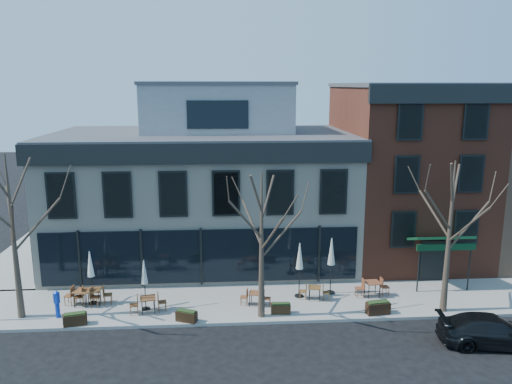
{
  "coord_description": "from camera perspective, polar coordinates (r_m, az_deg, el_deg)",
  "views": [
    {
      "loc": [
        1.24,
        -26.06,
        11.05
      ],
      "look_at": [
        3.14,
        2.0,
        5.0
      ],
      "focal_mm": 35.0,
      "sensor_mm": 36.0,
      "label": 1
    }
  ],
  "objects": [
    {
      "name": "planter_3",
      "position": [
        25.56,
        13.77,
        -12.7
      ],
      "size": [
        1.2,
        0.62,
        0.64
      ],
      "color": "black",
      "rests_on": "sidewalk_front"
    },
    {
      "name": "sidewalk_front",
      "position": [
        26.39,
        0.87,
        -12.45
      ],
      "size": [
        33.5,
        4.7,
        0.15
      ],
      "primitive_type": "cube",
      "color": "gray",
      "rests_on": "ground"
    },
    {
      "name": "cafe_set_1",
      "position": [
        26.99,
        -18.09,
        -11.15
      ],
      "size": [
        1.9,
        0.82,
        0.99
      ],
      "color": "brown",
      "rests_on": "sidewalk_front"
    },
    {
      "name": "tree_mid",
      "position": [
        23.38,
        0.67,
        -5.95
      ],
      "size": [
        3.5,
        3.55,
        7.04
      ],
      "color": "#382B21",
      "rests_on": "sidewalk_front"
    },
    {
      "name": "call_box",
      "position": [
        26.12,
        -21.79,
        -11.71
      ],
      "size": [
        0.28,
        0.27,
        1.37
      ],
      "color": "#0D2FA9",
      "rests_on": "sidewalk_front"
    },
    {
      "name": "umbrella_1",
      "position": [
        25.31,
        -12.65,
        -9.21
      ],
      "size": [
        0.41,
        0.41,
        2.57
      ],
      "color": "black",
      "rests_on": "sidewalk_front"
    },
    {
      "name": "cafe_set_2",
      "position": [
        25.45,
        -12.24,
        -12.3
      ],
      "size": [
        1.86,
        0.85,
        0.96
      ],
      "color": "brown",
      "rests_on": "sidewalk_front"
    },
    {
      "name": "sidewalk_side",
      "position": [
        36.12,
        -24.06,
        -6.65
      ],
      "size": [
        4.5,
        12.0,
        0.15
      ],
      "primitive_type": "cube",
      "color": "gray",
      "rests_on": "ground"
    },
    {
      "name": "parked_sedan",
      "position": [
        24.57,
        25.37,
        -14.13
      ],
      "size": [
        4.76,
        2.45,
        1.32
      ],
      "primitive_type": "imported",
      "rotation": [
        0.0,
        0.0,
        1.43
      ],
      "color": "black",
      "rests_on": "ground"
    },
    {
      "name": "planter_1",
      "position": [
        24.38,
        -7.94,
        -13.83
      ],
      "size": [
        1.06,
        0.74,
        0.55
      ],
      "color": "black",
      "rests_on": "sidewalk_front"
    },
    {
      "name": "cafe_set_5",
      "position": [
        27.36,
        13.14,
        -10.55
      ],
      "size": [
        1.87,
        0.8,
        0.97
      ],
      "color": "brown",
      "rests_on": "sidewalk_front"
    },
    {
      "name": "red_brick_building",
      "position": [
        33.64,
        16.66,
        2.36
      ],
      "size": [
        8.2,
        11.78,
        11.18
      ],
      "color": "brown",
      "rests_on": "ground"
    },
    {
      "name": "cafe_set_4",
      "position": [
        26.49,
        6.71,
        -11.23
      ],
      "size": [
        1.65,
        0.77,
        0.85
      ],
      "color": "brown",
      "rests_on": "sidewalk_front"
    },
    {
      "name": "tree_right",
      "position": [
        25.62,
        21.24,
        -4.64
      ],
      "size": [
        3.72,
        3.77,
        7.48
      ],
      "color": "#382B21",
      "rests_on": "sidewalk_front"
    },
    {
      "name": "ground",
      "position": [
        28.34,
        -6.18,
        -10.9
      ],
      "size": [
        120.0,
        120.0,
        0.0
      ],
      "primitive_type": "plane",
      "color": "black",
      "rests_on": "ground"
    },
    {
      "name": "umbrella_4",
      "position": [
        26.74,
        8.61,
        -7.07
      ],
      "size": [
        0.49,
        0.49,
        3.07
      ],
      "color": "black",
      "rests_on": "sidewalk_front"
    },
    {
      "name": "planter_0",
      "position": [
        25.27,
        -19.97,
        -13.47
      ],
      "size": [
        1.11,
        0.64,
        0.59
      ],
      "color": "black",
      "rests_on": "sidewalk_front"
    },
    {
      "name": "corner_building",
      "position": [
        31.79,
        -5.9,
        0.59
      ],
      "size": [
        18.39,
        10.39,
        11.1
      ],
      "color": "beige",
      "rests_on": "ground"
    },
    {
      "name": "cafe_set_0",
      "position": [
        27.09,
        -19.25,
        -11.15
      ],
      "size": [
        1.92,
        0.89,
        0.98
      ],
      "color": "brown",
      "rests_on": "sidewalk_front"
    },
    {
      "name": "tree_corner",
      "position": [
        25.76,
        -25.98,
        -4.45
      ],
      "size": [
        3.93,
        3.98,
        7.92
      ],
      "color": "#382B21",
      "rests_on": "sidewalk_front"
    },
    {
      "name": "cafe_set_3",
      "position": [
        25.68,
        -0.06,
        -11.94
      ],
      "size": [
        1.62,
        0.76,
        0.83
      ],
      "color": "brown",
      "rests_on": "sidewalk_front"
    },
    {
      "name": "planter_2",
      "position": [
        24.95,
        2.85,
        -13.12
      ],
      "size": [
        0.97,
        0.43,
        0.53
      ],
      "color": "black",
      "rests_on": "sidewalk_front"
    },
    {
      "name": "umbrella_0",
      "position": [
        26.6,
        -18.4,
        -8.12
      ],
      "size": [
        0.45,
        0.45,
        2.8
      ],
      "color": "black",
      "rests_on": "sidewalk_front"
    },
    {
      "name": "umbrella_3",
      "position": [
        26.15,
        5.0,
        -7.64
      ],
      "size": [
        0.47,
        0.47,
        2.94
      ],
      "color": "black",
      "rests_on": "sidewalk_front"
    }
  ]
}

